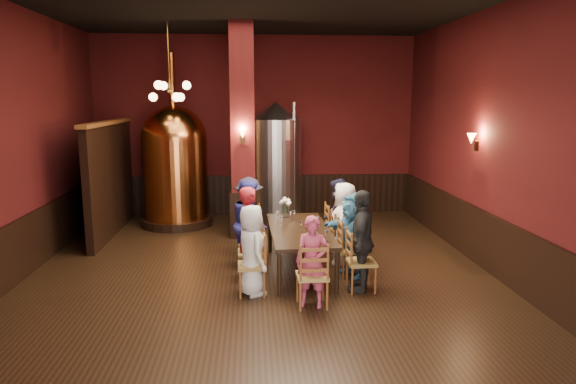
{
  "coord_description": "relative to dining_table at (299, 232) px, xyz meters",
  "views": [
    {
      "loc": [
        -0.13,
        -8.11,
        2.96
      ],
      "look_at": [
        0.47,
        0.2,
        1.43
      ],
      "focal_mm": 32.0,
      "sensor_mm": 36.0,
      "label": 1
    }
  ],
  "objects": [
    {
      "name": "rose_vase",
      "position": [
        -0.18,
        0.89,
        0.31
      ],
      "size": [
        0.22,
        0.22,
        0.38
      ],
      "color": "white",
      "rests_on": "dining_table"
    },
    {
      "name": "wainscot_left",
      "position": [
        -4.64,
        -0.4,
        -0.19
      ],
      "size": [
        0.08,
        9.9,
        1.0
      ],
      "primitive_type": "cube",
      "color": "black",
      "rests_on": "ground"
    },
    {
      "name": "chair_5",
      "position": [
        0.86,
        -0.31,
        -0.23
      ],
      "size": [
        0.47,
        0.47,
        0.92
      ],
      "primitive_type": null,
      "rotation": [
        0.0,
        0.0,
        1.59
      ],
      "color": "brown",
      "rests_on": "ground"
    },
    {
      "name": "column",
      "position": [
        -0.98,
        2.4,
        1.56
      ],
      "size": [
        0.58,
        0.58,
        4.5
      ],
      "primitive_type": "cube",
      "color": "#460F10",
      "rests_on": "ground"
    },
    {
      "name": "person_7",
      "position": [
        0.83,
        1.02,
        0.04
      ],
      "size": [
        0.51,
        0.77,
        1.45
      ],
      "primitive_type": "imported",
      "rotation": [
        0.0,
        0.0,
        4.46
      ],
      "color": "#191932",
      "rests_on": "ground"
    },
    {
      "name": "wine_glass_2",
      "position": [
        0.32,
        0.18,
        0.15
      ],
      "size": [
        0.07,
        0.07,
        0.17
      ],
      "primitive_type": null,
      "color": "white",
      "rests_on": "dining_table"
    },
    {
      "name": "wine_glass_9",
      "position": [
        0.34,
        -0.81,
        0.15
      ],
      "size": [
        0.07,
        0.07,
        0.17
      ],
      "primitive_type": null,
      "color": "white",
      "rests_on": "dining_table"
    },
    {
      "name": "pendant_cluster",
      "position": [
        -2.48,
        2.5,
        2.41
      ],
      "size": [
        0.9,
        0.9,
        1.7
      ],
      "primitive_type": null,
      "color": "#A57226",
      "rests_on": "room"
    },
    {
      "name": "chair_6",
      "position": [
        0.84,
        0.35,
        -0.23
      ],
      "size": [
        0.47,
        0.47,
        0.92
      ],
      "primitive_type": null,
      "rotation": [
        0.0,
        0.0,
        1.59
      ],
      "color": "brown",
      "rests_on": "ground"
    },
    {
      "name": "person_4",
      "position": [
        0.87,
        -0.98,
        0.11
      ],
      "size": [
        0.67,
        1.01,
        1.59
      ],
      "primitive_type": "imported",
      "rotation": [
        0.0,
        0.0,
        4.39
      ],
      "color": "black",
      "rests_on": "ground"
    },
    {
      "name": "chair_0",
      "position": [
        -0.83,
        -1.02,
        -0.23
      ],
      "size": [
        0.47,
        0.47,
        0.92
      ],
      "primitive_type": null,
      "rotation": [
        0.0,
        0.0,
        -1.55
      ],
      "color": "brown",
      "rests_on": "ground"
    },
    {
      "name": "person_0",
      "position": [
        -0.83,
        -1.02,
        0.01
      ],
      "size": [
        0.65,
        0.79,
        1.39
      ],
      "primitive_type": "imported",
      "rotation": [
        0.0,
        0.0,
        1.93
      ],
      "color": "silver",
      "rests_on": "ground"
    },
    {
      "name": "wine_glass_4",
      "position": [
        -0.11,
        0.63,
        0.15
      ],
      "size": [
        0.07,
        0.07,
        0.17
      ],
      "primitive_type": null,
      "color": "white",
      "rests_on": "dining_table"
    },
    {
      "name": "wine_glass_6",
      "position": [
        -0.34,
        0.64,
        0.15
      ],
      "size": [
        0.07,
        0.07,
        0.17
      ],
      "primitive_type": null,
      "color": "white",
      "rests_on": "dining_table"
    },
    {
      "name": "steel_vessel",
      "position": [
        -0.23,
        3.49,
        0.75
      ],
      "size": [
        1.57,
        1.57,
        2.87
      ],
      "rotation": [
        0.0,
        0.0,
        -0.42
      ],
      "color": "#B2B2B7",
      "rests_on": "ground"
    },
    {
      "name": "wine_glass_3",
      "position": [
        0.01,
        -0.14,
        0.15
      ],
      "size": [
        0.07,
        0.07,
        0.17
      ],
      "primitive_type": null,
      "color": "white",
      "rests_on": "dining_table"
    },
    {
      "name": "person_1",
      "position": [
        -0.84,
        -0.35,
        0.09
      ],
      "size": [
        0.42,
        0.59,
        1.55
      ],
      "primitive_type": "imported",
      "rotation": [
        0.0,
        0.0,
        1.65
      ],
      "color": "maroon",
      "rests_on": "ground"
    },
    {
      "name": "wainscot_back",
      "position": [
        -0.68,
        4.56,
        -0.19
      ],
      "size": [
        7.9,
        0.08,
        1.0
      ],
      "primitive_type": "cube",
      "color": "black",
      "rests_on": "ground"
    },
    {
      "name": "sconce_column",
      "position": [
        -0.98,
        2.1,
        1.51
      ],
      "size": [
        0.2,
        0.2,
        0.36
      ],
      "primitive_type": null,
      "rotation": [
        0.0,
        0.0,
        3.14
      ],
      "color": "black",
      "rests_on": "column"
    },
    {
      "name": "person_6",
      "position": [
        0.84,
        0.35,
        0.05
      ],
      "size": [
        0.69,
        0.84,
        1.48
      ],
      "primitive_type": "imported",
      "rotation": [
        0.0,
        0.0,
        4.37
      ],
      "color": "silver",
      "rests_on": "ground"
    },
    {
      "name": "copper_kettle",
      "position": [
        -2.58,
        3.51,
        0.76
      ],
      "size": [
        1.68,
        1.68,
        3.96
      ],
      "rotation": [
        0.0,
        0.0,
        -0.13
      ],
      "color": "black",
      "rests_on": "ground"
    },
    {
      "name": "chair_4",
      "position": [
        0.87,
        -0.98,
        -0.23
      ],
      "size": [
        0.47,
        0.47,
        0.92
      ],
      "primitive_type": null,
      "rotation": [
        0.0,
        0.0,
        1.59
      ],
      "color": "brown",
      "rests_on": "ground"
    },
    {
      "name": "person_8",
      "position": [
        0.04,
        -1.55,
        -0.02
      ],
      "size": [
        0.55,
        0.43,
        1.33
      ],
      "primitive_type": "imported",
      "rotation": [
        0.0,
        0.0,
        6.02
      ],
      "color": "#9F3552",
      "rests_on": "ground"
    },
    {
      "name": "person_5",
      "position": [
        0.86,
        -0.31,
        0.03
      ],
      "size": [
        0.86,
        1.39,
        1.43
      ],
      "primitive_type": "imported",
      "rotation": [
        0.0,
        0.0,
        5.07
      ],
      "color": "teal",
      "rests_on": "ground"
    },
    {
      "name": "wine_glass_7",
      "position": [
        -0.03,
        0.69,
        0.15
      ],
      "size": [
        0.07,
        0.07,
        0.17
      ],
      "primitive_type": null,
      "color": "white",
      "rests_on": "dining_table"
    },
    {
      "name": "chair_7",
      "position": [
        0.83,
        1.02,
        -0.23
      ],
      "size": [
        0.47,
        0.47,
        0.92
      ],
      "primitive_type": null,
      "rotation": [
        0.0,
        0.0,
        1.59
      ],
      "color": "brown",
      "rests_on": "ground"
    },
    {
      "name": "chair_3",
      "position": [
        -0.87,
        0.98,
        -0.23
      ],
      "size": [
        0.47,
        0.47,
        0.92
      ],
      "primitive_type": null,
      "rotation": [
        0.0,
        0.0,
        -1.55
      ],
      "color": "brown",
      "rests_on": "ground"
    },
    {
      "name": "wainscot_right",
      "position": [
        3.28,
        -0.4,
        -0.19
      ],
      "size": [
        0.08,
        9.9,
        1.0
      ],
      "primitive_type": "cube",
      "color": "black",
      "rests_on": "ground"
    },
    {
      "name": "wine_glass_0",
      "position": [
        -0.29,
        0.23,
        0.15
      ],
      "size": [
        0.07,
        0.07,
        0.17
      ],
      "primitive_type": null,
      "color": "white",
      "rests_on": "dining_table"
    },
    {
      "name": "chair_1",
      "position": [
        -0.84,
        -0.35,
        -0.23
      ],
      "size": [
        0.47,
        0.47,
        0.92
      ],
      "primitive_type": null,
      "rotation": [
        0.0,
        0.0,
        -1.55
      ],
      "color": "brown",
      "rests_on": "ground"
    },
    {
      "name": "person_2",
      "position": [
        -0.86,
        0.31,
        0.09
      ],
      "size": [
        0.41,
        0.78,
        1.57
      ],
      "primitive_type": "imported",
      "rotation": [
        0.0,
        0.0,
        1.62
      ],
      "color": "navy",
      "rests_on": "ground"
    },
    {
      "name": "dining_table",
      "position": [
        0.0,
        0.0,
        0.0
      ],
      "size": [
        1.06,
        2.42,
        0.75
      ],
      "rotation": [
        0.0,
        0.0,
        0.02
      ],
      "color": "black",
      "rests_on": "ground"
    },
    {
      "name": "wine_glass_5",
      "position": [
        0.29,
        -0.33,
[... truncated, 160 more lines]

